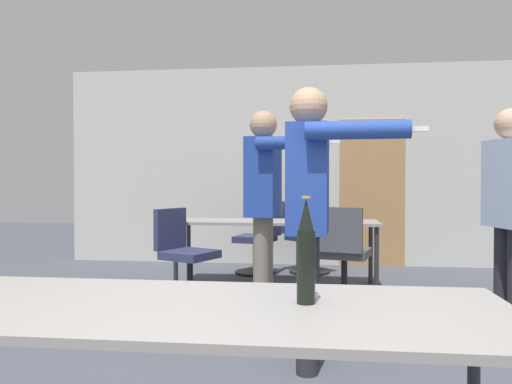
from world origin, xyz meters
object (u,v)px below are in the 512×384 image
(person_far_watching, at_px, (265,192))
(office_chair_far_left, at_px, (184,257))
(office_chair_side_rolled, at_px, (343,258))
(office_chair_near_pushed, at_px, (261,241))
(beer_bottle, at_px, (306,253))
(person_left_plaid, at_px, (512,199))
(person_near_casual, at_px, (311,199))
(office_chair_mid_tucked, at_px, (305,239))

(person_far_watching, xyz_separation_m, office_chair_far_left, (-0.88, 0.56, -0.67))
(office_chair_side_rolled, distance_m, office_chair_near_pushed, 1.73)
(office_chair_near_pushed, height_order, beer_bottle, beer_bottle)
(office_chair_far_left, bearing_deg, person_left_plaid, 95.17)
(person_left_plaid, bearing_deg, person_near_casual, -74.48)
(person_near_casual, bearing_deg, beer_bottle, 3.08)
(person_left_plaid, relative_size, office_chair_mid_tucked, 1.87)
(person_left_plaid, bearing_deg, office_chair_side_rolled, -140.63)
(person_near_casual, bearing_deg, office_chair_side_rolled, 173.67)
(person_left_plaid, height_order, office_chair_far_left, person_left_plaid)
(person_near_casual, distance_m, beer_bottle, 1.36)
(office_chair_mid_tucked, bearing_deg, beer_bottle, 46.38)
(office_chair_side_rolled, xyz_separation_m, office_chair_far_left, (-1.59, 0.07, -0.03))
(person_near_casual, distance_m, office_chair_far_left, 2.31)
(person_near_casual, xyz_separation_m, office_chair_mid_tucked, (-0.10, 3.39, -0.64))
(person_left_plaid, distance_m, person_far_watching, 1.95)
(office_chair_near_pushed, bearing_deg, beer_bottle, -158.42)
(office_chair_side_rolled, height_order, office_chair_far_left, office_chair_side_rolled)
(person_far_watching, distance_m, office_chair_far_left, 1.24)
(office_chair_far_left, xyz_separation_m, office_chair_mid_tucked, (1.20, 1.59, 0.01))
(person_near_casual, relative_size, office_chair_near_pushed, 1.94)
(person_near_casual, xyz_separation_m, office_chair_side_rolled, (0.29, 1.73, -0.63))
(person_left_plaid, relative_size, beer_bottle, 4.49)
(person_far_watching, height_order, office_chair_far_left, person_far_watching)
(person_near_casual, bearing_deg, office_chair_near_pushed, -164.95)
(office_chair_mid_tucked, bearing_deg, office_chair_near_pushed, -24.10)
(person_left_plaid, distance_m, office_chair_near_pushed, 3.27)
(person_left_plaid, bearing_deg, office_chair_mid_tucked, -161.07)
(office_chair_far_left, relative_size, office_chair_mid_tucked, 0.98)
(person_far_watching, xyz_separation_m, office_chair_mid_tucked, (0.31, 2.14, -0.66))
(office_chair_mid_tucked, bearing_deg, office_chair_side_rolled, 58.53)
(person_far_watching, height_order, office_chair_near_pushed, person_far_watching)
(person_left_plaid, relative_size, person_far_watching, 0.96)
(office_chair_far_left, bearing_deg, office_chair_mid_tucked, 168.05)
(person_near_casual, relative_size, person_far_watching, 0.98)
(person_left_plaid, bearing_deg, office_chair_near_pushed, -150.44)
(office_chair_mid_tucked, bearing_deg, person_near_casual, 46.91)
(person_near_casual, xyz_separation_m, office_chair_far_left, (-1.30, 1.80, -0.65))
(person_left_plaid, height_order, person_far_watching, person_far_watching)
(person_far_watching, distance_m, office_chair_near_pushed, 2.06)
(office_chair_far_left, xyz_separation_m, office_chair_near_pushed, (0.63, 1.37, 0.01))
(office_chair_side_rolled, bearing_deg, person_near_casual, -84.92)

